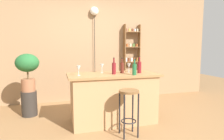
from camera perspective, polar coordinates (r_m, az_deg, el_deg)
ground at (r=3.44m, az=1.77°, el=-16.51°), size 12.00×12.00×0.00m
back_wall at (r=5.05m, az=-4.92°, el=7.26°), size 6.40×0.10×2.80m
kitchen_counter at (r=3.56m, az=0.32°, el=-8.06°), size 1.59×0.73×0.88m
bar_stool at (r=3.01m, az=4.91°, el=-9.45°), size 0.31×0.31×0.71m
spice_shelf at (r=5.17m, az=5.75°, el=2.53°), size 0.42×0.17×1.93m
plant_stool at (r=4.25m, az=-22.94°, el=-8.95°), size 0.30×0.30×0.49m
potted_plant at (r=4.12m, az=-23.40°, el=0.66°), size 0.44×0.40×0.74m
bottle_vinegar at (r=3.58m, az=7.97°, el=0.92°), size 0.07×0.07×0.30m
bottle_sauce_amber at (r=3.31m, az=6.54°, el=0.31°), size 0.07×0.07×0.27m
bottle_soda_blue at (r=3.54m, az=2.97°, el=0.78°), size 0.07×0.07×0.28m
bottle_wine_red at (r=3.39m, az=0.55°, el=0.60°), size 0.07×0.07×0.29m
wine_glass_left at (r=3.58m, az=-2.94°, el=1.05°), size 0.07×0.07×0.16m
wine_glass_center at (r=3.68m, az=4.92°, el=1.21°), size 0.07×0.07×0.16m
wine_glass_right at (r=3.28m, az=-9.73°, el=0.44°), size 0.07×0.07×0.16m
pendant_globe_light at (r=5.00m, az=-5.18°, el=16.28°), size 0.21×0.21×2.33m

